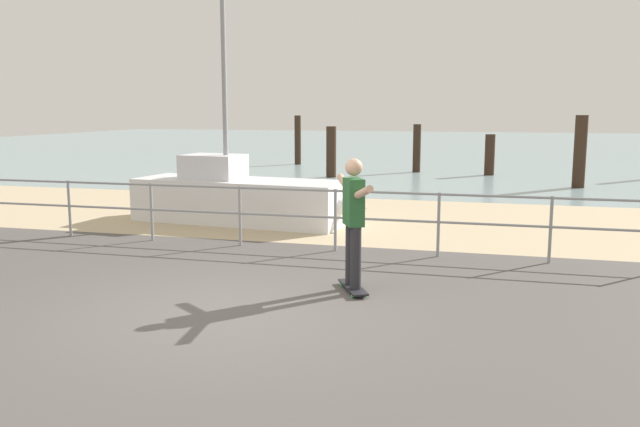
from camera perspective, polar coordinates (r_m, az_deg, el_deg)
ground_plane at (r=6.93m, az=-11.72°, el=-11.00°), size 24.00×10.00×0.04m
beach_strip at (r=14.31m, az=2.73°, el=-0.39°), size 24.00×6.00×0.04m
sea_surface at (r=41.97m, az=10.91°, el=5.72°), size 72.00×50.00×0.04m
railing_fence at (r=11.05m, az=-2.90°, el=0.46°), size 11.80×0.05×1.05m
sailboat at (r=13.67m, az=-6.36°, el=1.31°), size 5.03×1.82×4.57m
skateboard at (r=8.58m, az=2.86°, el=-6.39°), size 0.54×0.80×0.08m
skateboarder at (r=8.38m, az=2.91°, el=-0.12°), size 0.74×1.33×1.65m
groyne_post_0 at (r=27.69m, az=-1.93°, el=6.34°), size 0.27×0.27×2.05m
groyne_post_1 at (r=22.51m, az=0.97°, el=5.32°), size 0.34×0.34×1.74m
groyne_post_2 at (r=24.54m, az=8.36°, el=5.57°), size 0.29×0.29×1.77m
groyne_post_3 at (r=23.97m, az=14.45°, el=4.91°), size 0.35×0.35×1.45m
groyne_post_4 at (r=20.96m, az=21.54°, el=4.97°), size 0.36×0.36×2.15m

